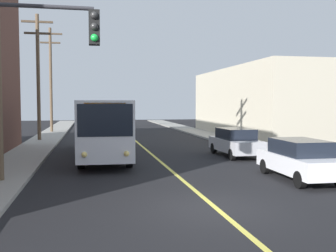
{
  "coord_description": "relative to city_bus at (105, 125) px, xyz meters",
  "views": [
    {
      "loc": [
        -3.59,
        -10.79,
        3.09
      ],
      "look_at": [
        0.0,
        7.15,
        2.0
      ],
      "focal_mm": 41.57,
      "sensor_mm": 36.0,
      "label": 1
    }
  ],
  "objects": [
    {
      "name": "ground_plane",
      "position": [
        2.79,
        -11.9,
        -1.82
      ],
      "size": [
        120.0,
        120.0,
        0.0
      ],
      "primitive_type": "plane",
      "color": "black"
    },
    {
      "name": "sidewalk_right",
      "position": [
        10.04,
        -1.9,
        -1.74
      ],
      "size": [
        2.5,
        90.0,
        0.15
      ],
      "primitive_type": "cube",
      "color": "gray",
      "rests_on": "ground"
    },
    {
      "name": "lane_stripe_center",
      "position": [
        2.79,
        3.1,
        -1.81
      ],
      "size": [
        0.16,
        60.0,
        0.01
      ],
      "primitive_type": "cube",
      "color": "#D8CC4C",
      "rests_on": "ground"
    },
    {
      "name": "parked_car_silver",
      "position": [
        7.41,
        -1.57,
        -0.98
      ],
      "size": [
        1.88,
        4.43,
        1.62
      ],
      "color": "#B7B7BC",
      "rests_on": "ground"
    },
    {
      "name": "parked_car_white",
      "position": [
        7.43,
        -8.54,
        -0.98
      ],
      "size": [
        1.9,
        4.44,
        1.62
      ],
      "color": "silver",
      "rests_on": "ground"
    },
    {
      "name": "fire_hydrant",
      "position": [
        9.64,
        -7.7,
        -1.23
      ],
      "size": [
        0.44,
        0.26,
        0.84
      ],
      "color": "red",
      "rests_on": "sidewalk_right"
    },
    {
      "name": "sidewalk_left",
      "position": [
        -4.46,
        -1.9,
        -1.74
      ],
      "size": [
        2.5,
        90.0,
        0.15
      ],
      "primitive_type": "cube",
      "color": "gray",
      "rests_on": "ground"
    },
    {
      "name": "utility_pole_mid",
      "position": [
        -4.82,
        9.7,
        3.79
      ],
      "size": [
        2.4,
        0.28,
        9.92
      ],
      "color": "brown",
      "rests_on": "sidewalk_left"
    },
    {
      "name": "traffic_signal_left_corner",
      "position": [
        -2.62,
        -10.92,
        2.49
      ],
      "size": [
        3.75,
        0.48,
        6.0
      ],
      "color": "#2D2D33",
      "rests_on": "sidewalk_left"
    },
    {
      "name": "building_right_warehouse",
      "position": [
        17.29,
        11.43,
        1.31
      ],
      "size": [
        12.0,
        19.52,
        6.25
      ],
      "color": "beige",
      "rests_on": "ground"
    },
    {
      "name": "city_bus",
      "position": [
        0.0,
        0.0,
        0.0
      ],
      "size": [
        2.9,
        12.22,
        3.2
      ],
      "color": "silver",
      "rests_on": "ground"
    },
    {
      "name": "utility_pole_far",
      "position": [
        -4.71,
        18.66,
        4.11
      ],
      "size": [
        2.4,
        0.28,
        10.53
      ],
      "color": "brown",
      "rests_on": "sidewalk_left"
    }
  ]
}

